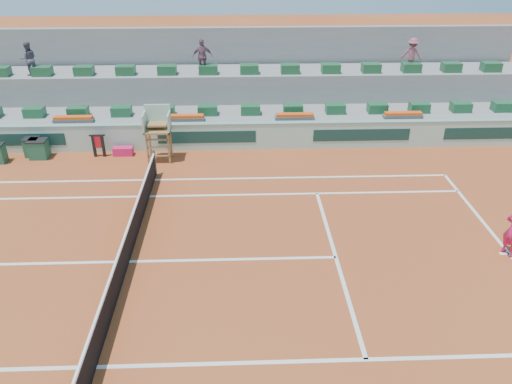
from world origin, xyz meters
TOP-DOWN VIEW (x-y plane):
  - ground at (0.00, 0.00)m, footprint 90.00×90.00m
  - seating_tier_lower at (0.00, 10.70)m, footprint 36.00×4.00m
  - seating_tier_upper at (0.00, 12.30)m, footprint 36.00×2.40m
  - stadium_back_wall at (0.00, 13.90)m, footprint 36.00×0.40m
  - player_bag at (-1.72, 7.97)m, footprint 0.85×0.38m
  - spectator_left at (-6.56, 11.80)m, footprint 0.94×0.85m
  - spectator_mid at (1.75, 11.76)m, footprint 1.03×0.56m
  - spectator_right at (12.04, 11.98)m, footprint 1.17×0.95m
  - court_lines at (0.00, 0.00)m, footprint 23.89×11.09m
  - tennis_net at (0.00, 0.00)m, footprint 0.10×11.97m
  - advertising_hoarding at (0.02, 8.50)m, footprint 36.00×0.34m
  - umpire_chair at (0.00, 7.50)m, footprint 1.10×0.90m
  - seat_row_lower at (0.00, 9.80)m, footprint 32.90×0.60m
  - seat_row_upper at (0.00, 11.70)m, footprint 32.90×0.60m
  - flower_planters at (-1.50, 9.00)m, footprint 26.80×0.36m
  - drink_cooler_a at (-5.34, 7.83)m, footprint 0.80×0.69m
  - drink_cooler_b at (-5.69, 8.04)m, footprint 0.66×0.57m
  - towel_rack at (-2.73, 7.86)m, footprint 0.68×0.11m

SIDE VIEW (x-z plane):
  - ground at x=0.00m, z-range 0.00..0.00m
  - court_lines at x=0.00m, z-range 0.00..0.01m
  - player_bag at x=-1.72m, z-range 0.00..0.38m
  - drink_cooler_b at x=-5.69m, z-range 0.00..0.84m
  - drink_cooler_a at x=-5.34m, z-range 0.00..0.84m
  - tennis_net at x=0.00m, z-range -0.02..1.08m
  - seating_tier_lower at x=0.00m, z-range 0.00..1.20m
  - towel_rack at x=-2.73m, z-range 0.09..1.12m
  - advertising_hoarding at x=0.02m, z-range 0.00..1.26m
  - seating_tier_upper at x=0.00m, z-range 0.00..2.60m
  - flower_planters at x=-1.50m, z-range 1.19..1.47m
  - seat_row_lower at x=0.00m, z-range 1.20..1.64m
  - umpire_chair at x=0.00m, z-range 0.34..2.74m
  - stadium_back_wall at x=0.00m, z-range 0.00..4.40m
  - seat_row_upper at x=0.00m, z-range 2.60..3.04m
  - spectator_left at x=-6.56m, z-range 2.60..4.18m
  - spectator_right at x=12.04m, z-range 2.60..4.18m
  - spectator_mid at x=1.75m, z-range 2.60..4.26m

